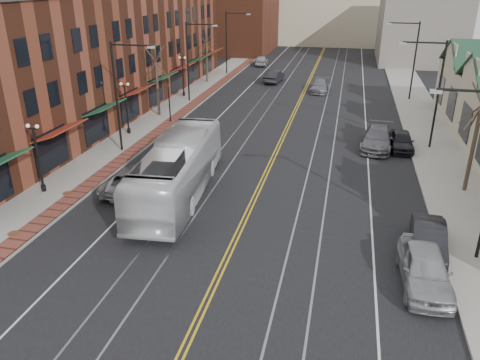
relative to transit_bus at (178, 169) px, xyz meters
The scene contains 30 objects.
ground 10.74m from the transit_bus, 64.55° to the right, with size 160.00×160.00×0.00m, color black.
sidewalk_left 12.92m from the transit_bus, 125.52° to the left, with size 4.00×120.00×0.15m, color gray.
sidewalk_right 19.64m from the transit_bus, 32.20° to the left, with size 4.00×120.00×0.15m, color gray.
building_left 22.95m from the transit_bus, 129.65° to the left, with size 10.00×50.00×11.00m, color brown.
backdrop_left 61.73m from the transit_bus, 100.72° to the left, with size 14.00×18.00×14.00m, color brown.
backdrop_mid 75.61m from the transit_bus, 86.54° to the left, with size 22.00×14.00×9.00m, color #BEB392.
backdrop_right 58.90m from the transit_bus, 70.57° to the left, with size 12.00×16.00×11.00m, color slate.
streetlight_l_1 9.71m from the transit_bus, 135.28° to the left, with size 3.33×0.25×8.00m.
streetlight_l_2 23.58m from the transit_bus, 106.14° to the left, with size 3.33×0.25×8.00m.
streetlight_l_3 39.11m from the transit_bus, 99.59° to the left, with size 3.33×0.25×8.00m.
streetlight_r_1 20.22m from the transit_bus, 38.54° to the left, with size 3.33×0.25×8.00m.
streetlight_r_2 32.59m from the transit_bus, 61.24° to the left, with size 3.33×0.25×8.00m.
lamppost_l_1 8.41m from the transit_bus, 169.20° to the right, with size 0.84×0.28×4.27m.
lamppost_l_2 13.30m from the transit_bus, 128.33° to the left, with size 0.84×0.28×4.27m.
lamppost_l_3 25.78m from the transit_bus, 108.65° to the left, with size 0.84×0.28×4.27m.
tree_left_near 18.33m from the transit_bus, 115.81° to the left, with size 1.78×1.37×6.48m.
tree_left_far 33.42m from the transit_bus, 103.77° to the left, with size 1.66×1.28×6.02m.
tree_right_mid 17.74m from the transit_bus, 14.55° to the left, with size 1.90×1.46×6.93m.
manhole_mid 9.48m from the transit_bus, 135.31° to the right, with size 0.60×0.60×0.02m, color #592D19.
manhole_far 7.01m from the transit_bus, 166.68° to the right, with size 0.60×0.60×0.02m, color #592D19.
traffic_signal 15.65m from the transit_bus, 112.73° to the left, with size 0.18×0.15×3.80m.
transit_bus is the anchor object (origin of this frame).
parked_suv 3.11m from the transit_bus, behind, with size 2.44×5.30×1.47m, color #A3A5AA.
parked_car_a 14.73m from the transit_bus, 24.99° to the right, with size 1.96×4.88×1.66m, color #9FA2A6.
parked_car_b 14.31m from the transit_bus, 13.83° to the right, with size 1.52×4.36×1.44m, color black.
parked_car_c 16.79m from the transit_bus, 44.03° to the left, with size 2.24×5.52×1.60m, color slate.
parked_car_d 18.17m from the transit_bus, 40.21° to the left, with size 1.68×4.17×1.42m, color black.
distant_car_left 34.45m from the transit_bus, 89.52° to the left, with size 1.62×4.65×1.53m, color black.
distant_car_right 31.11m from the transit_bus, 78.32° to the left, with size 1.91×4.70×1.36m, color slate.
distant_car_far 46.57m from the transit_bus, 94.39° to the left, with size 1.82×4.52×1.54m, color #A8ABB0.
Camera 1 is at (4.86, -14.78, 12.24)m, focal length 35.00 mm.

